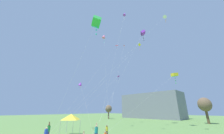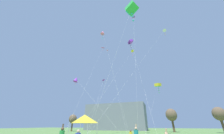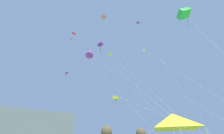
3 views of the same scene
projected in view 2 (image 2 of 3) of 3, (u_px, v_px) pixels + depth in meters
The scene contains 16 objects.
distant_building at pixel (116, 117), 59.20m from camera, with size 27.66×11.22×11.24m, color slate.
tree_far_centre at pixel (219, 114), 36.95m from camera, with size 3.50×3.50×7.06m.
tree_far_left at pixel (73, 119), 47.39m from camera, with size 2.88×2.88×5.82m.
tree_far_right at pixel (171, 115), 41.98m from camera, with size 3.57×3.57×7.21m.
festival_tent at pixel (84, 119), 13.92m from camera, with size 2.43×2.43×3.08m.
kite_purple_box_0 at pixel (130, 42), 41.33m from camera, with size 6.30×24.21×27.92m.
kite_pink_diamond_1 at pixel (103, 33), 29.64m from camera, with size 6.83×4.57×22.63m.
kite_yellow_box_2 at pixel (158, 85), 35.59m from camera, with size 3.93×24.21×13.03m.
kite_red_delta_3 at pixel (103, 48), 39.54m from camera, with size 5.92×21.01×24.77m.
kite_purple_diamond_4 at pixel (76, 79), 21.52m from camera, with size 10.39×3.77×9.72m.
kite_purple_delta_5 at pixel (103, 81), 34.57m from camera, with size 8.04×21.72×13.87m.
kite_white_diamond_6 at pixel (164, 30), 30.62m from camera, with size 10.71×18.97×23.94m.
kite_pink_delta_7 at pixel (108, 52), 42.72m from camera, with size 10.46×18.51×26.25m.
kite_green_box_8 at pixel (132, 8), 17.32m from camera, with size 4.95×4.53×17.53m.
kite_yellow_delta_9 at pixel (132, 52), 34.11m from camera, with size 4.09×19.63×20.94m.
kite_purple_diamond_10 at pixel (134, 16), 27.56m from camera, with size 0.79×7.33×24.40m.
Camera 2 is at (1.18, -7.55, 1.96)m, focal length 20.00 mm.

